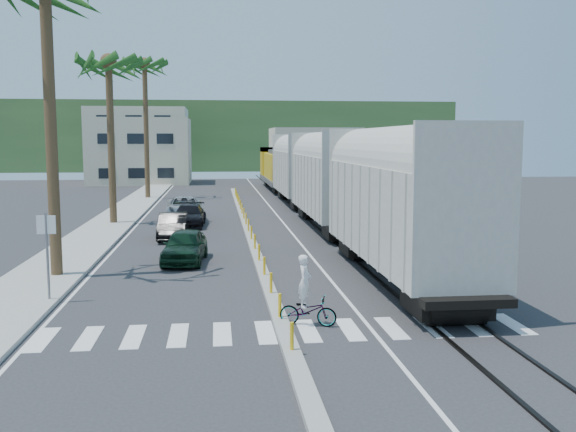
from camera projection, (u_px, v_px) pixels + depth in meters
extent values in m
plane|color=#28282B|center=(277.00, 313.00, 19.87)|extent=(140.00, 140.00, 0.00)
cube|color=gray|center=(118.00, 218.00, 43.58)|extent=(3.00, 90.00, 0.15)
cube|color=black|center=(298.00, 211.00, 47.97)|extent=(0.12, 100.00, 0.06)
cube|color=black|center=(317.00, 211.00, 48.13)|extent=(0.12, 100.00, 0.06)
cube|color=gray|center=(246.00, 226.00, 39.59)|extent=(0.45, 60.00, 0.15)
cylinder|color=yellow|center=(292.00, 336.00, 15.86)|extent=(0.10, 0.10, 0.70)
cylinder|color=yellow|center=(280.00, 305.00, 18.82)|extent=(0.10, 0.10, 0.70)
cylinder|color=yellow|center=(271.00, 283.00, 21.78)|extent=(0.10, 0.10, 0.70)
cylinder|color=yellow|center=(264.00, 266.00, 24.74)|extent=(0.10, 0.10, 0.70)
cylinder|color=yellow|center=(259.00, 252.00, 27.70)|extent=(0.10, 0.10, 0.70)
cylinder|color=yellow|center=(255.00, 242.00, 30.66)|extent=(0.10, 0.10, 0.70)
cylinder|color=yellow|center=(251.00, 233.00, 33.62)|extent=(0.10, 0.10, 0.70)
cylinder|color=yellow|center=(248.00, 225.00, 36.58)|extent=(0.10, 0.10, 0.70)
cylinder|color=yellow|center=(246.00, 219.00, 39.54)|extent=(0.10, 0.10, 0.70)
cylinder|color=yellow|center=(244.00, 213.00, 42.50)|extent=(0.10, 0.10, 0.70)
cylinder|color=yellow|center=(242.00, 209.00, 45.47)|extent=(0.10, 0.10, 0.70)
cylinder|color=yellow|center=(240.00, 204.00, 48.43)|extent=(0.10, 0.10, 0.70)
cylinder|color=yellow|center=(239.00, 201.00, 51.39)|extent=(0.10, 0.10, 0.70)
cylinder|color=yellow|center=(238.00, 197.00, 54.35)|extent=(0.10, 0.10, 0.70)
cylinder|color=yellow|center=(236.00, 194.00, 57.31)|extent=(0.10, 0.10, 0.70)
cylinder|color=yellow|center=(235.00, 192.00, 60.27)|extent=(0.10, 0.10, 0.70)
cube|color=silver|center=(283.00, 332.00, 17.89)|extent=(14.00, 2.20, 0.01)
cube|color=silver|center=(143.00, 218.00, 43.78)|extent=(0.12, 90.00, 0.01)
cube|color=silver|center=(278.00, 217.00, 44.82)|extent=(0.12, 90.00, 0.01)
cube|color=#ABA89D|center=(400.00, 211.00, 23.95)|extent=(3.00, 12.88, 3.40)
cylinder|color=#ABA89D|center=(401.00, 165.00, 23.75)|extent=(2.90, 12.58, 2.90)
cube|color=black|center=(398.00, 269.00, 24.21)|extent=(2.60, 12.88, 1.00)
cube|color=#ABA89D|center=(329.00, 184.00, 38.75)|extent=(3.00, 12.88, 3.40)
cylinder|color=#ABA89D|center=(329.00, 156.00, 38.55)|extent=(2.90, 12.58, 2.90)
cube|color=black|center=(329.00, 220.00, 39.01)|extent=(2.60, 12.88, 1.00)
cube|color=#ABA89D|center=(298.00, 172.00, 53.56)|extent=(3.00, 12.88, 3.40)
cylinder|color=#ABA89D|center=(298.00, 151.00, 53.36)|extent=(2.90, 12.58, 2.90)
cube|color=black|center=(298.00, 198.00, 53.81)|extent=(2.60, 12.88, 1.00)
cube|color=#4C4C4F|center=(279.00, 180.00, 69.54)|extent=(3.00, 17.00, 0.50)
cube|color=#B98712|center=(280.00, 166.00, 68.37)|extent=(2.70, 12.24, 2.60)
cube|color=#B98712|center=(274.00, 161.00, 75.02)|extent=(3.00, 3.74, 3.20)
cube|color=black|center=(279.00, 185.00, 69.61)|extent=(2.60, 13.60, 0.90)
cylinder|color=brown|center=(51.00, 135.00, 24.25)|extent=(0.44, 0.44, 11.00)
cylinder|color=brown|center=(111.00, 145.00, 40.06)|extent=(0.44, 0.44, 10.00)
sphere|color=#194816|center=(108.00, 61.00, 39.46)|extent=(3.20, 3.20, 3.20)
cylinder|color=brown|center=(146.00, 133.00, 57.74)|extent=(0.44, 0.44, 12.00)
sphere|color=#194816|center=(144.00, 63.00, 57.02)|extent=(3.20, 3.20, 3.20)
cylinder|color=slate|center=(48.00, 258.00, 20.85)|extent=(0.08, 0.08, 3.00)
cube|color=silver|center=(46.00, 225.00, 20.72)|extent=(0.60, 0.04, 0.60)
cube|color=#BCB395|center=(141.00, 151.00, 79.35)|extent=(12.00, 10.00, 8.00)
cube|color=#BCB395|center=(139.00, 142.00, 94.80)|extent=(14.00, 12.00, 10.00)
cube|color=#BCB395|center=(314.00, 153.00, 89.87)|extent=(12.00, 10.00, 7.00)
cube|color=#385628|center=(225.00, 137.00, 117.84)|extent=(80.00, 20.00, 12.00)
imported|color=black|center=(185.00, 246.00, 28.00)|extent=(2.50, 4.58, 1.45)
imported|color=black|center=(173.00, 226.00, 34.65)|extent=(1.49, 4.23, 1.39)
imported|color=black|center=(189.00, 216.00, 39.69)|extent=(2.36, 4.85, 1.35)
imported|color=#B2B5B7|center=(185.00, 207.00, 44.03)|extent=(3.09, 5.61, 1.48)
imported|color=#9EA0A5|center=(308.00, 311.00, 18.46)|extent=(1.63, 2.03, 0.88)
imported|color=silver|center=(305.00, 281.00, 18.34)|extent=(0.79, 0.72, 1.52)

